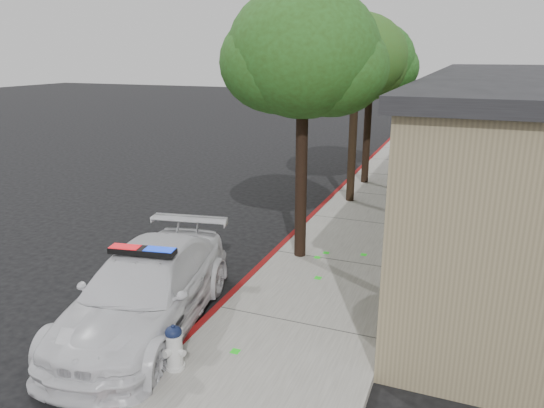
{
  "coord_description": "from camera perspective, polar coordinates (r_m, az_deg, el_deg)",
  "views": [
    {
      "loc": [
        4.14,
        -7.52,
        4.75
      ],
      "look_at": [
        -0.07,
        3.13,
        1.28
      ],
      "focal_mm": 33.0,
      "sensor_mm": 36.0,
      "label": 1
    }
  ],
  "objects": [
    {
      "name": "red_curb",
      "position": [
        12.21,
        0.36,
        -5.65
      ],
      "size": [
        0.14,
        60.0,
        0.16
      ],
      "primitive_type": "cube",
      "color": "maroon",
      "rests_on": "ground"
    },
    {
      "name": "street_tree_near",
      "position": [
        11.03,
        3.61,
        16.22
      ],
      "size": [
        3.56,
        3.28,
        6.01
      ],
      "rotation": [
        0.0,
        0.0,
        -0.25
      ],
      "color": "black",
      "rests_on": "sidewalk"
    },
    {
      "name": "fire_hydrant",
      "position": [
        7.95,
        -11.11,
        -15.7
      ],
      "size": [
        0.42,
        0.36,
        0.72
      ],
      "rotation": [
        0.0,
        0.0,
        -0.22
      ],
      "color": "silver",
      "rests_on": "sidewalk"
    },
    {
      "name": "street_tree_far",
      "position": [
        18.37,
        11.33,
        15.52
      ],
      "size": [
        3.14,
        3.04,
        5.69
      ],
      "rotation": [
        0.0,
        0.0,
        0.09
      ],
      "color": "black",
      "rests_on": "sidewalk"
    },
    {
      "name": "sidewalk",
      "position": [
        11.79,
        7.41,
        -6.67
      ],
      "size": [
        3.2,
        60.0,
        0.15
      ],
      "primitive_type": "cube",
      "color": "gray",
      "rests_on": "ground"
    },
    {
      "name": "police_car",
      "position": [
        9.26,
        -14.21,
        -9.58
      ],
      "size": [
        2.81,
        5.14,
        1.53
      ],
      "rotation": [
        0.0,
        0.0,
        0.18
      ],
      "color": "white",
      "rests_on": "ground"
    },
    {
      "name": "street_tree_mid",
      "position": [
        15.88,
        9.62,
        15.78
      ],
      "size": [
        3.04,
        3.17,
        5.8
      ],
      "rotation": [
        0.0,
        0.0,
        0.41
      ],
      "color": "black",
      "rests_on": "sidewalk"
    },
    {
      "name": "ground",
      "position": [
        9.81,
        -6.48,
        -12.24
      ],
      "size": [
        120.0,
        120.0,
        0.0
      ],
      "primitive_type": "plane",
      "color": "black",
      "rests_on": "ground"
    }
  ]
}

